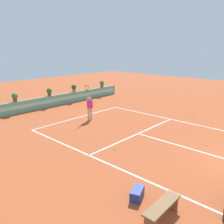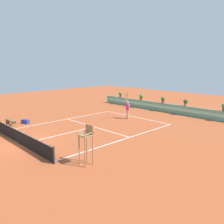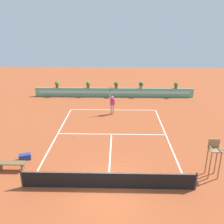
{
  "view_description": "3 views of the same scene",
  "coord_description": "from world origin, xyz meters",
  "px_view_note": "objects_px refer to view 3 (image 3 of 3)",
  "views": [
    {
      "loc": [
        -11.09,
        -1.43,
        5.07
      ],
      "look_at": [
        -0.02,
        8.57,
        1.0
      ],
      "focal_mm": 37.02,
      "sensor_mm": 36.0,
      "label": 1
    },
    {
      "loc": [
        14.93,
        -5.84,
        5.22
      ],
      "look_at": [
        -0.02,
        8.57,
        1.0
      ],
      "focal_mm": 37.03,
      "sensor_mm": 36.0,
      "label": 2
    },
    {
      "loc": [
        0.46,
        -10.28,
        7.97
      ],
      "look_at": [
        -0.02,
        8.57,
        1.0
      ],
      "focal_mm": 38.86,
      "sensor_mm": 36.0,
      "label": 3
    }
  ],
  "objects_px": {
    "tennis_ball_mid_court": "(126,161)",
    "tennis_ball_near_baseline": "(74,136)",
    "gear_bag": "(25,157)",
    "potted_plant_right": "(141,85)",
    "umpire_chair": "(214,154)",
    "bench_courtside": "(11,164)",
    "potted_plant_far_right": "(176,85)",
    "potted_plant_centre": "(116,85)",
    "tennis_player": "(112,103)",
    "potted_plant_far_left": "(57,84)",
    "tennis_ball_by_sideline": "(140,113)",
    "potted_plant_left": "(88,84)"
  },
  "relations": [
    {
      "from": "tennis_player",
      "to": "potted_plant_left",
      "type": "bearing_deg",
      "value": 116.99
    },
    {
      "from": "potted_plant_far_left",
      "to": "tennis_ball_by_sideline",
      "type": "bearing_deg",
      "value": -30.96
    },
    {
      "from": "tennis_ball_near_baseline",
      "to": "potted_plant_left",
      "type": "height_order",
      "value": "potted_plant_left"
    },
    {
      "from": "potted_plant_far_right",
      "to": "potted_plant_centre",
      "type": "relative_size",
      "value": 1.0
    },
    {
      "from": "umpire_chair",
      "to": "tennis_player",
      "type": "relative_size",
      "value": 0.83
    },
    {
      "from": "umpire_chair",
      "to": "potted_plant_far_right",
      "type": "relative_size",
      "value": 2.96
    },
    {
      "from": "tennis_ball_near_baseline",
      "to": "potted_plant_centre",
      "type": "distance_m",
      "value": 11.01
    },
    {
      "from": "gear_bag",
      "to": "potted_plant_left",
      "type": "relative_size",
      "value": 0.97
    },
    {
      "from": "potted_plant_right",
      "to": "umpire_chair",
      "type": "bearing_deg",
      "value": -80.25
    },
    {
      "from": "tennis_ball_mid_court",
      "to": "potted_plant_far_right",
      "type": "xyz_separation_m",
      "value": [
        5.98,
        13.83,
        1.38
      ]
    },
    {
      "from": "potted_plant_right",
      "to": "bench_courtside",
      "type": "bearing_deg",
      "value": -120.05
    },
    {
      "from": "bench_courtside",
      "to": "gear_bag",
      "type": "relative_size",
      "value": 2.29
    },
    {
      "from": "gear_bag",
      "to": "tennis_ball_mid_court",
      "type": "bearing_deg",
      "value": -0.82
    },
    {
      "from": "gear_bag",
      "to": "potted_plant_centre",
      "type": "relative_size",
      "value": 0.97
    },
    {
      "from": "tennis_ball_by_sideline",
      "to": "potted_plant_right",
      "type": "xyz_separation_m",
      "value": [
        0.49,
        5.41,
        1.38
      ]
    },
    {
      "from": "umpire_chair",
      "to": "potted_plant_far_right",
      "type": "distance_m",
      "value": 15.18
    },
    {
      "from": "potted_plant_left",
      "to": "potted_plant_far_left",
      "type": "relative_size",
      "value": 1.0
    },
    {
      "from": "umpire_chair",
      "to": "tennis_ball_by_sideline",
      "type": "xyz_separation_m",
      "value": [
        -3.09,
        9.72,
        -1.31
      ]
    },
    {
      "from": "tennis_player",
      "to": "potted_plant_right",
      "type": "height_order",
      "value": "tennis_player"
    },
    {
      "from": "potted_plant_centre",
      "to": "tennis_ball_near_baseline",
      "type": "bearing_deg",
      "value": -106.2
    },
    {
      "from": "umpire_chair",
      "to": "potted_plant_left",
      "type": "relative_size",
      "value": 2.96
    },
    {
      "from": "potted_plant_left",
      "to": "potted_plant_right",
      "type": "height_order",
      "value": "same"
    },
    {
      "from": "tennis_player",
      "to": "tennis_ball_mid_court",
      "type": "xyz_separation_m",
      "value": [
        1.04,
        -8.19,
        -1.02
      ]
    },
    {
      "from": "potted_plant_centre",
      "to": "gear_bag",
      "type": "bearing_deg",
      "value": -111.83
    },
    {
      "from": "gear_bag",
      "to": "tennis_ball_mid_court",
      "type": "xyz_separation_m",
      "value": [
        6.24,
        -0.09,
        -0.15
      ]
    },
    {
      "from": "gear_bag",
      "to": "tennis_player",
      "type": "height_order",
      "value": "tennis_player"
    },
    {
      "from": "tennis_ball_mid_court",
      "to": "tennis_ball_near_baseline",
      "type": "bearing_deg",
      "value": 138.52
    },
    {
      "from": "potted_plant_far_left",
      "to": "bench_courtside",
      "type": "bearing_deg",
      "value": -86.61
    },
    {
      "from": "tennis_ball_mid_court",
      "to": "potted_plant_right",
      "type": "xyz_separation_m",
      "value": [
        2.06,
        13.83,
        1.38
      ]
    },
    {
      "from": "tennis_ball_near_baseline",
      "to": "potted_plant_far_left",
      "type": "height_order",
      "value": "potted_plant_far_left"
    },
    {
      "from": "potted_plant_far_right",
      "to": "tennis_player",
      "type": "bearing_deg",
      "value": -141.21
    },
    {
      "from": "bench_courtside",
      "to": "potted_plant_far_right",
      "type": "relative_size",
      "value": 2.21
    },
    {
      "from": "tennis_ball_near_baseline",
      "to": "potted_plant_far_left",
      "type": "distance_m",
      "value": 11.2
    },
    {
      "from": "potted_plant_centre",
      "to": "potted_plant_far_left",
      "type": "height_order",
      "value": "same"
    },
    {
      "from": "tennis_player",
      "to": "potted_plant_far_right",
      "type": "xyz_separation_m",
      "value": [
        7.02,
        5.64,
        0.36
      ]
    },
    {
      "from": "gear_bag",
      "to": "tennis_ball_by_sideline",
      "type": "bearing_deg",
      "value": 46.85
    },
    {
      "from": "umpire_chair",
      "to": "bench_courtside",
      "type": "xyz_separation_m",
      "value": [
        -11.22,
        0.22,
        -0.97
      ]
    },
    {
      "from": "tennis_ball_mid_court",
      "to": "bench_courtside",
      "type": "bearing_deg",
      "value": -170.68
    },
    {
      "from": "bench_courtside",
      "to": "gear_bag",
      "type": "bearing_deg",
      "value": 74.55
    },
    {
      "from": "gear_bag",
      "to": "potted_plant_right",
      "type": "distance_m",
      "value": 16.1
    },
    {
      "from": "potted_plant_left",
      "to": "potted_plant_far_right",
      "type": "distance_m",
      "value": 9.89
    },
    {
      "from": "tennis_player",
      "to": "potted_plant_far_left",
      "type": "bearing_deg",
      "value": 138.65
    },
    {
      "from": "gear_bag",
      "to": "potted_plant_right",
      "type": "bearing_deg",
      "value": 58.86
    },
    {
      "from": "umpire_chair",
      "to": "potted_plant_right",
      "type": "relative_size",
      "value": 2.96
    },
    {
      "from": "potted_plant_far_right",
      "to": "umpire_chair",
      "type": "bearing_deg",
      "value": -94.98
    },
    {
      "from": "bench_courtside",
      "to": "potted_plant_right",
      "type": "relative_size",
      "value": 2.21
    },
    {
      "from": "tennis_ball_by_sideline",
      "to": "potted_plant_right",
      "type": "distance_m",
      "value": 5.6
    },
    {
      "from": "tennis_ball_by_sideline",
      "to": "potted_plant_far_right",
      "type": "xyz_separation_m",
      "value": [
        4.41,
        5.41,
        1.38
      ]
    },
    {
      "from": "tennis_player",
      "to": "tennis_ball_by_sideline",
      "type": "xyz_separation_m",
      "value": [
        2.61,
        0.23,
        -1.02
      ]
    },
    {
      "from": "tennis_player",
      "to": "potted_plant_far_right",
      "type": "height_order",
      "value": "tennis_player"
    }
  ]
}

